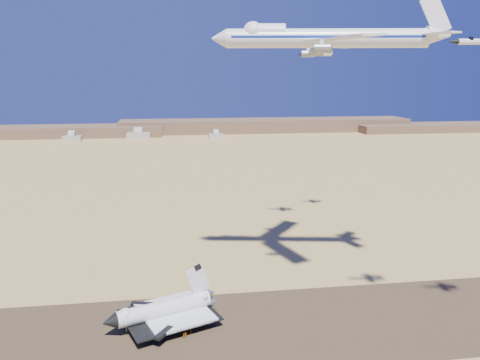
{
  "coord_description": "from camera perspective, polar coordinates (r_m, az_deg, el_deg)",
  "views": [
    {
      "loc": [
        -15.45,
        -133.47,
        78.3
      ],
      "look_at": [
        4.9,
        8.0,
        46.75
      ],
      "focal_mm": 35.0,
      "sensor_mm": 36.0,
      "label": 1
    }
  ],
  "objects": [
    {
      "name": "ground",
      "position": [
        155.51,
        -1.43,
        -17.79
      ],
      "size": [
        1200.0,
        1200.0,
        0.0
      ],
      "primitive_type": "plane",
      "color": "tan",
      "rests_on": "ground"
    },
    {
      "name": "runway",
      "position": [
        155.5,
        -1.43,
        -17.78
      ],
      "size": [
        600.0,
        50.0,
        0.06
      ],
      "primitive_type": "cube",
      "color": "#493724",
      "rests_on": "ground"
    },
    {
      "name": "ridgeline",
      "position": [
        669.44,
        -1.22,
        6.39
      ],
      "size": [
        960.0,
        90.0,
        18.0
      ],
      "color": "brown",
      "rests_on": "ground"
    },
    {
      "name": "hangars",
      "position": [
        618.21,
        -12.69,
        5.32
      ],
      "size": [
        200.5,
        29.5,
        30.0
      ],
      "color": "#A2A090",
      "rests_on": "ground"
    },
    {
      "name": "shuttle",
      "position": [
        157.69,
        -9.34,
        -15.45
      ],
      "size": [
        37.84,
        31.22,
        18.41
      ],
      "rotation": [
        0.0,
        0.0,
        0.37
      ],
      "color": "silver",
      "rests_on": "runway"
    },
    {
      "name": "carrier_747",
      "position": [
        168.44,
        9.65,
        16.68
      ],
      "size": [
        81.48,
        62.04,
        20.22
      ],
      "rotation": [
        0.0,
        0.0,
        -0.17
      ],
      "color": "white"
    },
    {
      "name": "crew_a",
      "position": [
        152.02,
        -6.62,
        -18.22
      ],
      "size": [
        0.64,
        0.77,
        1.82
      ],
      "primitive_type": "imported",
      "rotation": [
        0.0,
        0.0,
        1.92
      ],
      "color": "#BF5D0B",
      "rests_on": "runway"
    },
    {
      "name": "crew_b",
      "position": [
        151.68,
        -6.84,
        -18.32
      ],
      "size": [
        0.51,
        0.86,
        1.73
      ],
      "primitive_type": "imported",
      "rotation": [
        0.0,
        0.0,
        1.6
      ],
      "color": "#BF5D0B",
      "rests_on": "runway"
    },
    {
      "name": "crew_c",
      "position": [
        153.45,
        -6.03,
        -17.9
      ],
      "size": [
        1.02,
        1.16,
        1.77
      ],
      "primitive_type": "imported",
      "rotation": [
        0.0,
        0.0,
        2.17
      ],
      "color": "#BF5D0B",
      "rests_on": "runway"
    },
    {
      "name": "chase_jet_e",
      "position": [
        223.93,
        9.26,
        14.88
      ],
      "size": [
        16.36,
        9.17,
        4.1
      ],
      "rotation": [
        0.0,
        0.0,
        -0.17
      ],
      "color": "white"
    },
    {
      "name": "chase_jet_f",
      "position": [
        242.66,
        14.07,
        15.88
      ],
      "size": [
        15.41,
        8.19,
        3.84
      ],
      "rotation": [
        0.0,
        0.0,
        -0.03
      ],
      "color": "white"
    }
  ]
}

